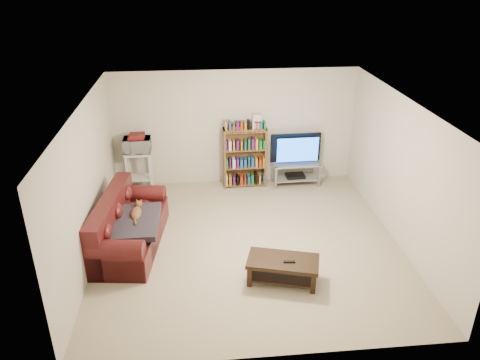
{
  "coord_description": "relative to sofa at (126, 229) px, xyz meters",
  "views": [
    {
      "loc": [
        -0.8,
        -6.64,
        4.34
      ],
      "look_at": [
        -0.1,
        0.4,
        1.0
      ],
      "focal_mm": 35.0,
      "sensor_mm": 36.0,
      "label": 1
    }
  ],
  "objects": [
    {
      "name": "television",
      "position": [
        3.27,
        2.05,
        0.48
      ],
      "size": [
        1.06,
        0.17,
        0.61
      ],
      "primitive_type": "imported",
      "rotation": [
        0.0,
        0.0,
        3.17
      ],
      "color": "black",
      "rests_on": "tv_stand"
    },
    {
      "name": "microwave_stand",
      "position": [
        0.04,
        2.05,
        0.24
      ],
      "size": [
        0.54,
        0.39,
        0.86
      ],
      "rotation": [
        0.0,
        0.0,
        0.01
      ],
      "color": "silver",
      "rests_on": "floor"
    },
    {
      "name": "coffee_table",
      "position": [
        2.41,
        -1.21,
        -0.05
      ],
      "size": [
        1.14,
        0.79,
        0.38
      ],
      "rotation": [
        0.0,
        0.0,
        -0.28
      ],
      "color": "black",
      "rests_on": "floor"
    },
    {
      "name": "shelf_clutter",
      "position": [
        2.3,
        2.11,
        1.06
      ],
      "size": [
        0.65,
        0.21,
        0.28
      ],
      "rotation": [
        0.0,
        0.0,
        0.02
      ],
      "color": "silver",
      "rests_on": "bookshelf"
    },
    {
      "name": "tv_stand",
      "position": [
        3.27,
        2.05,
        0.02
      ],
      "size": [
        0.99,
        0.47,
        0.49
      ],
      "rotation": [
        0.0,
        0.0,
        0.03
      ],
      "color": "#999EA3",
      "rests_on": "floor"
    },
    {
      "name": "ceiling",
      "position": [
        2.02,
        -0.15,
        2.09
      ],
      "size": [
        5.0,
        5.0,
        0.0
      ],
      "primitive_type": "plane",
      "rotation": [
        3.14,
        0.0,
        0.0
      ],
      "color": "white",
      "rests_on": "ground"
    },
    {
      "name": "cat",
      "position": [
        0.18,
        0.02,
        0.27
      ],
      "size": [
        0.29,
        0.58,
        0.17
      ],
      "primitive_type": null,
      "rotation": [
        0.0,
        0.0,
        -0.12
      ],
      "color": "brown",
      "rests_on": "sofa"
    },
    {
      "name": "wall_front",
      "position": [
        2.02,
        -2.65,
        0.89
      ],
      "size": [
        5.0,
        0.0,
        5.0
      ],
      "primitive_type": "plane",
      "rotation": [
        -1.57,
        0.0,
        0.0
      ],
      "color": "beige",
      "rests_on": "ground"
    },
    {
      "name": "sofa",
      "position": [
        0.0,
        0.0,
        0.0
      ],
      "size": [
        1.13,
        2.15,
        0.88
      ],
      "rotation": [
        0.0,
        0.0,
        -0.12
      ],
      "color": "#441112",
      "rests_on": "floor"
    },
    {
      "name": "bookshelf",
      "position": [
        2.2,
        2.1,
        0.34
      ],
      "size": [
        0.89,
        0.29,
        1.27
      ],
      "rotation": [
        0.0,
        0.0,
        0.02
      ],
      "color": "brown",
      "rests_on": "floor"
    },
    {
      "name": "remote",
      "position": [
        2.48,
        -1.28,
        0.08
      ],
      "size": [
        0.17,
        0.07,
        0.02
      ],
      "primitive_type": "cube",
      "rotation": [
        0.0,
        0.0,
        -0.13
      ],
      "color": "black",
      "rests_on": "coffee_table"
    },
    {
      "name": "microwave",
      "position": [
        0.04,
        2.05,
        0.7
      ],
      "size": [
        0.53,
        0.36,
        0.29
      ],
      "primitive_type": "imported",
      "rotation": [
        0.0,
        0.0,
        0.01
      ],
      "color": "silver",
      "rests_on": "microwave_stand"
    },
    {
      "name": "floor",
      "position": [
        2.02,
        -0.15,
        -0.31
      ],
      "size": [
        5.0,
        5.0,
        0.0
      ],
      "primitive_type": "plane",
      "color": "tan",
      "rests_on": "ground"
    },
    {
      "name": "dvd_player",
      "position": [
        3.27,
        2.05,
        -0.12
      ],
      "size": [
        0.4,
        0.29,
        0.06
      ],
      "primitive_type": "cube",
      "rotation": [
        0.0,
        0.0,
        0.03
      ],
      "color": "black",
      "rests_on": "tv_stand"
    },
    {
      "name": "wall_back",
      "position": [
        2.02,
        2.35,
        0.89
      ],
      "size": [
        5.0,
        0.0,
        5.0
      ],
      "primitive_type": "plane",
      "rotation": [
        1.57,
        0.0,
        0.0
      ],
      "color": "beige",
      "rests_on": "ground"
    },
    {
      "name": "blanket",
      "position": [
        0.16,
        -0.16,
        0.21
      ],
      "size": [
        0.84,
        1.06,
        0.18
      ],
      "primitive_type": "cube",
      "rotation": [
        0.05,
        -0.04,
        -0.04
      ],
      "color": "#2A252F",
      "rests_on": "sofa"
    },
    {
      "name": "game_boxes",
      "position": [
        0.04,
        2.05,
        0.87
      ],
      "size": [
        0.31,
        0.28,
        0.05
      ],
      "primitive_type": "cube",
      "rotation": [
        0.0,
        0.0,
        0.01
      ],
      "color": "maroon",
      "rests_on": "microwave"
    },
    {
      "name": "wall_left",
      "position": [
        -0.48,
        -0.15,
        0.89
      ],
      "size": [
        0.0,
        5.0,
        5.0
      ],
      "primitive_type": "plane",
      "rotation": [
        1.57,
        0.0,
        1.57
      ],
      "color": "beige",
      "rests_on": "ground"
    },
    {
      "name": "wall_right",
      "position": [
        4.52,
        -0.15,
        0.89
      ],
      "size": [
        0.0,
        5.0,
        5.0
      ],
      "primitive_type": "plane",
      "rotation": [
        1.57,
        0.0,
        -1.57
      ],
      "color": "beige",
      "rests_on": "ground"
    }
  ]
}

